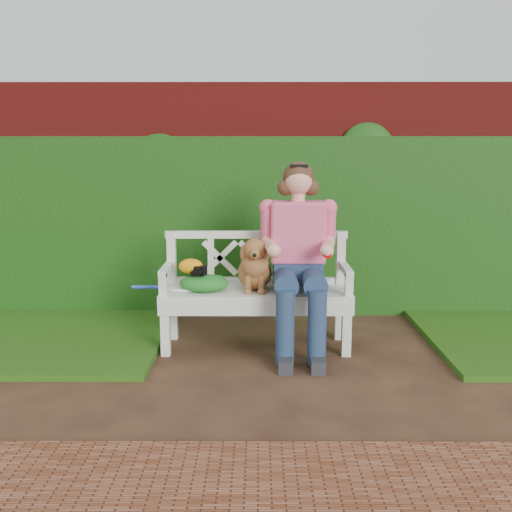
{
  "coord_description": "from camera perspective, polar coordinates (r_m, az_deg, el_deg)",
  "views": [
    {
      "loc": [
        -0.31,
        -4.0,
        1.58
      ],
      "look_at": [
        -0.33,
        0.66,
        0.75
      ],
      "focal_mm": 42.0,
      "sensor_mm": 36.0,
      "label": 1
    }
  ],
  "objects": [
    {
      "name": "ground",
      "position": [
        4.31,
        4.45,
        -11.42
      ],
      "size": [
        60.0,
        60.0,
        0.0
      ],
      "primitive_type": "plane",
      "color": "#311B13"
    },
    {
      "name": "dog",
      "position": [
        4.71,
        -0.12,
        -0.69
      ],
      "size": [
        0.38,
        0.45,
        0.44
      ],
      "primitive_type": null,
      "rotation": [
        0.0,
        0.0,
        -0.25
      ],
      "color": "#9E6544",
      "rests_on": "garden_bench"
    },
    {
      "name": "brick_wall",
      "position": [
        5.93,
        3.27,
        5.45
      ],
      "size": [
        10.0,
        0.3,
        2.2
      ],
      "primitive_type": "cube",
      "color": "maroon",
      "rests_on": "ground"
    },
    {
      "name": "baseball_glove",
      "position": [
        4.75,
        -6.23,
        -0.97
      ],
      "size": [
        0.22,
        0.18,
        0.12
      ],
      "primitive_type": "ellipsoid",
      "rotation": [
        0.0,
        0.0,
        -0.23
      ],
      "color": "orange",
      "rests_on": "green_bag"
    },
    {
      "name": "brick_paving",
      "position": [
        2.88,
        6.94,
        -22.87
      ],
      "size": [
        4.0,
        1.2,
        0.03
      ],
      "primitive_type": "cube",
      "color": "brown",
      "rests_on": "ground"
    },
    {
      "name": "ivy_hedge",
      "position": [
        5.74,
        3.36,
        2.78
      ],
      "size": [
        10.0,
        0.18,
        1.7
      ],
      "primitive_type": "cube",
      "color": "#276419",
      "rests_on": "ground"
    },
    {
      "name": "garden_bench",
      "position": [
        4.85,
        -0.0,
        -5.95
      ],
      "size": [
        1.63,
        0.74,
        0.48
      ],
      "primitive_type": null,
      "rotation": [
        0.0,
        0.0,
        -0.09
      ],
      "color": "white",
      "rests_on": "ground"
    },
    {
      "name": "camera_item",
      "position": [
        4.71,
        -5.47,
        -1.35
      ],
      "size": [
        0.13,
        0.11,
        0.07
      ],
      "primitive_type": "cube",
      "rotation": [
        0.0,
        0.0,
        -0.35
      ],
      "color": "black",
      "rests_on": "green_bag"
    },
    {
      "name": "tennis_racket",
      "position": [
        4.83,
        -7.16,
        -2.95
      ],
      "size": [
        0.66,
        0.47,
        0.03
      ],
      "primitive_type": null,
      "rotation": [
        0.0,
        0.0,
        0.38
      ],
      "color": "white",
      "rests_on": "garden_bench"
    },
    {
      "name": "grass_left",
      "position": [
        5.55,
        -22.05,
        -6.93
      ],
      "size": [
        2.6,
        2.0,
        0.05
      ],
      "primitive_type": "cube",
      "color": "#18430F",
      "rests_on": "ground"
    },
    {
      "name": "green_bag",
      "position": [
        4.74,
        -4.97,
        -2.54
      ],
      "size": [
        0.47,
        0.43,
        0.13
      ],
      "primitive_type": null,
      "rotation": [
        0.0,
        0.0,
        -0.41
      ],
      "color": "#2C8B3A",
      "rests_on": "garden_bench"
    },
    {
      "name": "seated_woman",
      "position": [
        4.72,
        4.02,
        0.01
      ],
      "size": [
        0.87,
        1.0,
        1.51
      ],
      "primitive_type": null,
      "rotation": [
        0.0,
        0.0,
        0.31
      ],
      "color": "#FF4041",
      "rests_on": "ground"
    }
  ]
}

